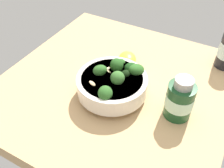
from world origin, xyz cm
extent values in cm
cube|color=tan|center=(0.00, 0.00, -2.36)|extent=(64.78, 64.78, 4.72)
cylinder|color=silver|center=(4.89, 1.21, 0.78)|extent=(10.40, 10.40, 1.56)
cylinder|color=silver|center=(4.89, 1.21, 3.90)|extent=(18.91, 18.91, 4.68)
cylinder|color=beige|center=(4.89, 1.21, 5.84)|extent=(16.40, 16.40, 0.80)
cylinder|color=#3C7A32|center=(1.88, 3.64, 4.98)|extent=(1.17, 1.29, 1.34)
ellipsoid|color=black|center=(1.88, 3.64, 6.33)|extent=(3.85, 4.12, 2.95)
cylinder|color=#4A8F3C|center=(-2.21, 0.28, 4.27)|extent=(1.35, 1.30, 1.78)
ellipsoid|color=#2D6023|center=(-2.21, 0.28, 5.83)|extent=(4.34, 4.05, 3.57)
cylinder|color=#3C7A32|center=(-0.64, 4.11, 5.02)|extent=(1.53, 1.57, 1.57)
ellipsoid|color=#194216|center=(-0.64, 4.11, 6.65)|extent=(4.88, 5.32, 3.96)
cylinder|color=#4A8F3C|center=(1.08, 0.57, 5.78)|extent=(1.73, 1.71, 1.40)
ellipsoid|color=#23511C|center=(1.08, 0.57, 7.58)|extent=(5.55, 6.25, 5.32)
cylinder|color=#2F662B|center=(5.66, 3.23, 5.75)|extent=(1.99, 1.91, 1.63)
ellipsoid|color=#386B2B|center=(5.66, 3.23, 7.61)|extent=(5.43, 4.86, 4.49)
cylinder|color=#589D47|center=(5.00, -2.37, 5.66)|extent=(1.95, 1.99, 1.36)
ellipsoid|color=#2D6023|center=(5.00, -2.37, 7.40)|extent=(4.78, 5.37, 4.73)
cylinder|color=#3C7A32|center=(-0.67, 5.64, 4.92)|extent=(1.82, 1.65, 1.30)
ellipsoid|color=#2D6023|center=(-0.67, 5.64, 6.69)|extent=(6.61, 5.21, 5.27)
cylinder|color=#3C7A32|center=(11.17, 2.77, 4.84)|extent=(1.64, 1.40, 1.70)
ellipsoid|color=#2D6023|center=(11.17, 2.77, 6.67)|extent=(5.79, 5.54, 4.83)
ellipsoid|color=#DBBC84|center=(10.66, -1.18, 7.80)|extent=(1.12, 1.73, 1.22)
ellipsoid|color=#DBBC84|center=(0.17, 0.16, 7.58)|extent=(1.66, 2.04, 0.88)
ellipsoid|color=#DBBC84|center=(2.97, -1.21, 7.03)|extent=(2.08, 1.78, 0.57)
ellipsoid|color=#DBBC84|center=(3.40, -0.68, 6.66)|extent=(1.28, 1.80, 1.22)
ellipsoid|color=#DBBC84|center=(0.14, -0.47, 7.21)|extent=(1.92, 1.20, 0.60)
ellipsoid|color=yellow|center=(-9.85, -1.37, 1.81)|extent=(8.61, 8.18, 3.62)
cylinder|color=#194723|center=(3.11, 19.14, 4.84)|extent=(6.85, 6.85, 9.69)
cylinder|color=#B7B2A8|center=(3.11, 19.14, 10.77)|extent=(4.45, 4.45, 2.15)
cylinder|color=silver|center=(3.11, 19.14, 5.02)|extent=(6.99, 6.99, 3.72)
camera|label=1|loc=(49.50, 25.70, 50.42)|focal=41.21mm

